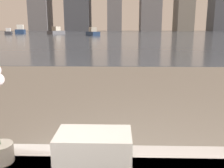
{
  "coord_description": "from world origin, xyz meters",
  "views": [
    {
      "loc": [
        -0.01,
        -0.07,
        1.06
      ],
      "look_at": [
        -0.08,
        2.25,
        0.54
      ],
      "focal_mm": 40.0,
      "sensor_mm": 36.0,
      "label": 1
    }
  ],
  "objects": [
    {
      "name": "harbor_boat_4",
      "position": [
        -21.47,
        48.65,
        0.44
      ],
      "size": [
        2.05,
        3.43,
        1.22
      ],
      "color": "#2D2D33",
      "rests_on": "harbor_water"
    },
    {
      "name": "towel_stack",
      "position": [
        -0.11,
        0.82,
        0.59
      ],
      "size": [
        0.29,
        0.18,
        0.16
      ],
      "color": "white",
      "rests_on": "bathtub"
    },
    {
      "name": "harbor_water",
      "position": [
        0.0,
        62.0,
        0.01
      ],
      "size": [
        180.0,
        110.0,
        0.01
      ],
      "color": "slate",
      "rests_on": "ground_plane"
    },
    {
      "name": "harbor_boat_0",
      "position": [
        -22.64,
        57.66,
        0.71
      ],
      "size": [
        3.21,
        5.63,
        2.0
      ],
      "color": "navy",
      "rests_on": "harbor_water"
    },
    {
      "name": "harbor_boat_3",
      "position": [
        -4.26,
        40.63,
        0.48
      ],
      "size": [
        2.6,
        3.7,
        1.32
      ],
      "color": "navy",
      "rests_on": "harbor_water"
    },
    {
      "name": "skyline_tower_5",
      "position": [
        45.66,
        118.0,
        11.2
      ],
      "size": [
        8.75,
        10.0,
        22.41
      ],
      "color": "#4C515B",
      "rests_on": "ground_plane"
    },
    {
      "name": "harbor_boat_2",
      "position": [
        -12.38,
        49.63,
        0.53
      ],
      "size": [
        2.87,
        4.16,
        1.48
      ],
      "color": "#4C4C51",
      "rests_on": "harbor_water"
    },
    {
      "name": "skyline_tower_0",
      "position": [
        -36.3,
        118.0,
        12.09
      ],
      "size": [
        8.62,
        10.38,
        24.18
      ],
      "color": "slate",
      "rests_on": "ground_plane"
    }
  ]
}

